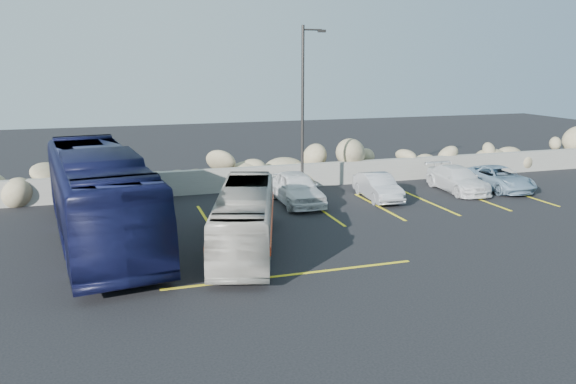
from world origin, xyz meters
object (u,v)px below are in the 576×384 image
object	(u,v)px
car_c	(457,179)
car_d	(498,178)
tour_coach	(99,195)
lamppost	(304,108)
vintage_bus	(245,218)
car_a	(297,188)
car_b	(378,187)

from	to	relation	value
car_c	car_d	world-z (taller)	car_c
car_d	tour_coach	bearing A→B (deg)	-171.82
lamppost	car_d	distance (m)	10.88
tour_coach	vintage_bus	bearing A→B (deg)	-35.20
lamppost	vintage_bus	world-z (taller)	lamppost
tour_coach	car_a	bearing A→B (deg)	12.06
vintage_bus	car_c	world-z (taller)	vintage_bus
lamppost	vintage_bus	xyz separation A→B (m)	(-4.35, -6.41, -3.21)
lamppost	car_b	size ratio (longest dim) A/B	2.17
car_a	vintage_bus	bearing A→B (deg)	-123.51
lamppost	car_b	world-z (taller)	lamppost
lamppost	car_d	xyz separation A→B (m)	(10.17, -1.17, -3.71)
vintage_bus	car_b	xyz separation A→B (m)	(7.68, 5.18, -0.48)
car_c	car_d	xyz separation A→B (m)	(2.24, -0.28, -0.03)
car_a	car_d	bearing A→B (deg)	-1.11
vintage_bus	tour_coach	world-z (taller)	tour_coach
tour_coach	car_c	distance (m)	17.36
lamppost	car_a	distance (m)	3.71
lamppost	car_a	world-z (taller)	lamppost
lamppost	tour_coach	size ratio (longest dim) A/B	0.66
car_c	lamppost	bearing A→B (deg)	176.26
car_d	car_a	bearing A→B (deg)	178.70
vintage_bus	car_b	size ratio (longest dim) A/B	2.12
vintage_bus	car_c	bearing A→B (deg)	40.92
tour_coach	car_b	xyz separation A→B (m)	(12.48, 2.63, -1.08)
car_b	lamppost	bearing A→B (deg)	164.42
lamppost	car_b	distance (m)	5.11
car_a	car_c	world-z (taller)	car_a
car_a	lamppost	bearing A→B (deg)	54.94
car_a	tour_coach	bearing A→B (deg)	-160.29
lamppost	tour_coach	world-z (taller)	lamppost
tour_coach	car_d	distance (m)	19.54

